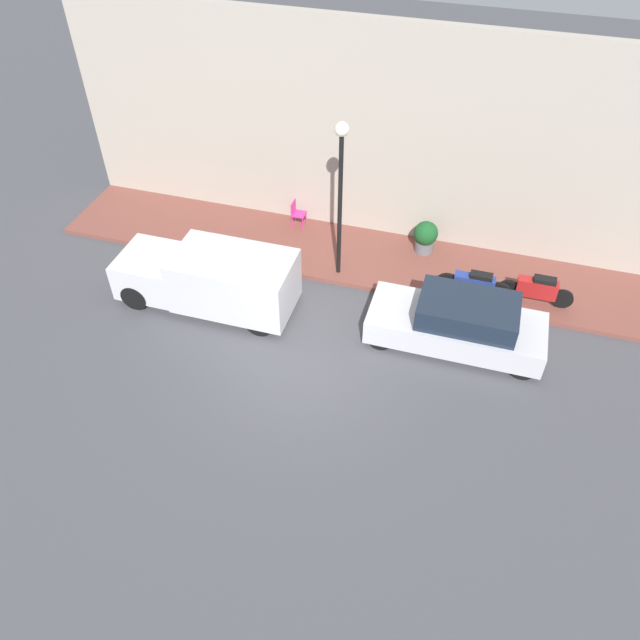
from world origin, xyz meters
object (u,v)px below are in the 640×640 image
potted_plant (426,236)px  streetlamp (341,174)px  parked_car (459,323)px  cafe_chair (297,212)px  motorcycle_blue (474,284)px  delivery_van (209,278)px  motorcycle_red (537,289)px

potted_plant → streetlamp: bearing=127.7°
parked_car → cafe_chair: parked_car is taller
motorcycle_blue → delivery_van: bearing=107.3°
motorcycle_blue → motorcycle_red: (0.27, -1.64, 0.00)m
motorcycle_blue → potted_plant: bearing=43.5°
delivery_van → motorcycle_blue: size_ratio=2.36×
potted_plant → motorcycle_blue: bearing=-136.5°
streetlamp → potted_plant: size_ratio=4.61×
delivery_van → potted_plant: delivery_van is taller
streetlamp → cafe_chair: streetlamp is taller
potted_plant → delivery_van: bearing=126.5°
motorcycle_red → potted_plant: potted_plant is taller
motorcycle_blue → parked_car: bearing=173.5°
streetlamp → cafe_chair: bearing=45.0°
delivery_van → potted_plant: size_ratio=4.87×
delivery_van → potted_plant: 6.46m
motorcycle_blue → potted_plant: 2.37m
motorcycle_red → streetlamp: (-0.24, 5.46, 2.71)m
motorcycle_red → motorcycle_blue: bearing=99.3°
motorcycle_blue → streetlamp: (0.02, 3.82, 2.71)m
delivery_van → cafe_chair: size_ratio=5.66×
parked_car → streetlamp: 4.82m
motorcycle_blue → potted_plant: size_ratio=2.06×
potted_plant → cafe_chair: (0.16, 4.05, -0.04)m
motorcycle_blue → streetlamp: bearing=89.6°
motorcycle_red → cafe_chair: size_ratio=2.32×
motorcycle_red → potted_plant: 3.57m
motorcycle_red → cafe_chair: motorcycle_red is taller
parked_car → potted_plant: 3.76m
streetlamp → parked_car: bearing=-116.2°
motorcycle_blue → potted_plant: potted_plant is taller
motorcycle_red → potted_plant: (1.45, 3.27, 0.07)m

